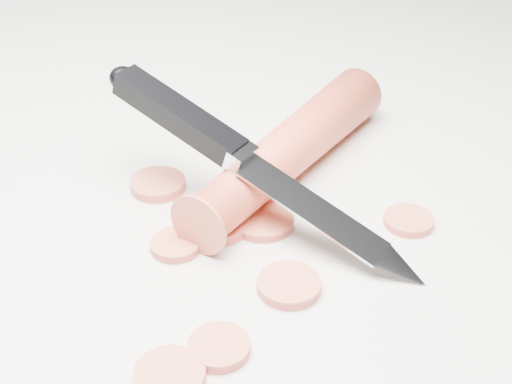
{
  "coord_description": "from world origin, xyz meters",
  "views": [
    {
      "loc": [
        0.02,
        -0.37,
        0.27
      ],
      "look_at": [
        -0.0,
        -0.01,
        0.02
      ],
      "focal_mm": 50.0,
      "sensor_mm": 36.0,
      "label": 1
    }
  ],
  "objects": [
    {
      "name": "ground",
      "position": [
        0.0,
        0.0,
        0.0
      ],
      "size": [
        2.4,
        2.4,
        0.0
      ],
      "primitive_type": "plane",
      "color": "beige",
      "rests_on": "ground"
    },
    {
      "name": "carrot",
      "position": [
        0.02,
        0.04,
        0.02
      ],
      "size": [
        0.13,
        0.2,
        0.03
      ],
      "primitive_type": "cylinder",
      "rotation": [
        1.57,
        0.0,
        -0.52
      ],
      "color": "red",
      "rests_on": "ground"
    },
    {
      "name": "carrot_slice_0",
      "position": [
        0.0,
        -0.02,
        0.0
      ],
      "size": [
        0.04,
        0.04,
        0.01
      ],
      "primitive_type": "cylinder",
      "color": "#CC563A",
      "rests_on": "ground"
    },
    {
      "name": "carrot_slice_1",
      "position": [
        0.02,
        -0.08,
        0.0
      ],
      "size": [
        0.04,
        0.04,
        0.01
      ],
      "primitive_type": "cylinder",
      "color": "#CC563A",
      "rests_on": "ground"
    },
    {
      "name": "carrot_slice_2",
      "position": [
        -0.02,
        -0.02,
        0.0
      ],
      "size": [
        0.03,
        0.03,
        0.01
      ],
      "primitive_type": "cylinder",
      "color": "#CC563A",
      "rests_on": "ground"
    },
    {
      "name": "carrot_slice_3",
      "position": [
        -0.01,
        -0.12,
        0.0
      ],
      "size": [
        0.03,
        0.03,
        0.01
      ],
      "primitive_type": "cylinder",
      "color": "#CC563A",
      "rests_on": "ground"
    },
    {
      "name": "carrot_slice_4",
      "position": [
        0.09,
        -0.01,
        0.0
      ],
      "size": [
        0.03,
        0.03,
        0.01
      ],
      "primitive_type": "cylinder",
      "color": "#CC563A",
      "rests_on": "ground"
    },
    {
      "name": "carrot_slice_5",
      "position": [
        -0.07,
        0.02,
        0.0
      ],
      "size": [
        0.04,
        0.04,
        0.01
      ],
      "primitive_type": "cylinder",
      "color": "#CC563A",
      "rests_on": "ground"
    },
    {
      "name": "carrot_slice_6",
      "position": [
        -0.04,
        -0.14,
        0.0
      ],
      "size": [
        0.03,
        0.03,
        0.01
      ],
      "primitive_type": "cylinder",
      "color": "#CC563A",
      "rests_on": "ground"
    },
    {
      "name": "carrot_slice_7",
      "position": [
        -0.02,
        -0.0,
        0.0
      ],
      "size": [
        0.04,
        0.04,
        0.01
      ],
      "primitive_type": "cylinder",
      "color": "#CC563A",
      "rests_on": "ground"
    },
    {
      "name": "carrot_slice_8",
      "position": [
        -0.05,
        -0.04,
        0.0
      ],
      "size": [
        0.03,
        0.03,
        0.01
      ],
      "primitive_type": "cylinder",
      "color": "#CC563A",
      "rests_on": "ground"
    },
    {
      "name": "kitchen_knife",
      "position": [
        -0.0,
        -0.01,
        0.04
      ],
      "size": [
        0.21,
        0.14,
        0.08
      ],
      "primitive_type": null,
      "color": "#BBBDC2",
      "rests_on": "ground"
    }
  ]
}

